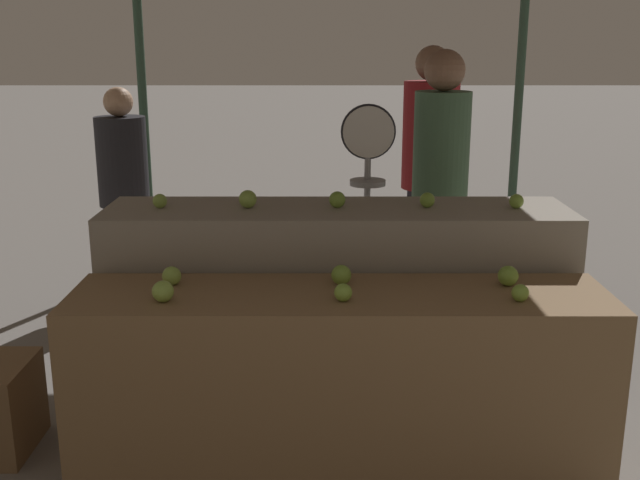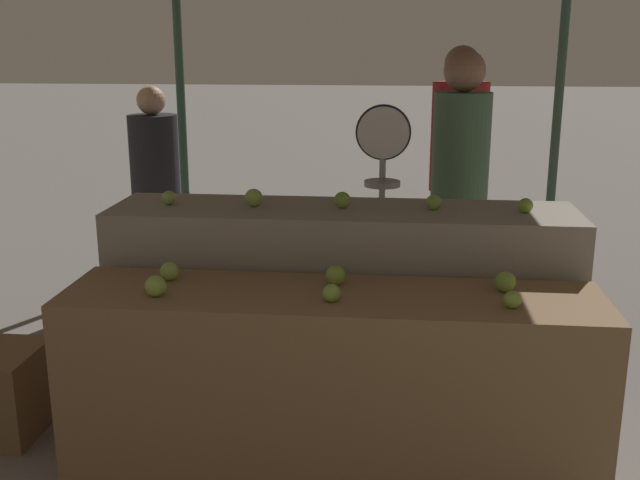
{
  "view_description": "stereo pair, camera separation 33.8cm",
  "coord_description": "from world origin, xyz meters",
  "px_view_note": "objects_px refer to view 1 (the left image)",
  "views": [
    {
      "loc": [
        -0.08,
        -2.97,
        1.84
      ],
      "look_at": [
        -0.08,
        0.3,
        0.97
      ],
      "focal_mm": 42.0,
      "sensor_mm": 36.0,
      "label": 1
    },
    {
      "loc": [
        0.25,
        -2.95,
        1.84
      ],
      "look_at": [
        -0.08,
        0.3,
        0.97
      ],
      "focal_mm": 42.0,
      "sensor_mm": 36.0,
      "label": 2
    }
  ],
  "objects_px": {
    "produce_scale": "(366,177)",
    "person_customer_right": "(428,159)",
    "person_customer_left": "(122,182)",
    "person_vendor_at_scale": "(439,179)"
  },
  "relations": [
    {
      "from": "produce_scale",
      "to": "person_customer_right",
      "type": "height_order",
      "value": "person_customer_right"
    },
    {
      "from": "person_customer_right",
      "to": "produce_scale",
      "type": "bearing_deg",
      "value": 73.46
    },
    {
      "from": "produce_scale",
      "to": "person_customer_left",
      "type": "distance_m",
      "value": 1.98
    },
    {
      "from": "person_vendor_at_scale",
      "to": "person_customer_right",
      "type": "xyz_separation_m",
      "value": [
        0.05,
        0.82,
        -0.01
      ]
    },
    {
      "from": "person_customer_left",
      "to": "person_customer_right",
      "type": "xyz_separation_m",
      "value": [
        2.14,
        -0.03,
        0.17
      ]
    },
    {
      "from": "person_vendor_at_scale",
      "to": "person_customer_left",
      "type": "height_order",
      "value": "person_vendor_at_scale"
    },
    {
      "from": "produce_scale",
      "to": "person_customer_right",
      "type": "distance_m",
      "value": 1.16
    },
    {
      "from": "produce_scale",
      "to": "person_customer_right",
      "type": "bearing_deg",
      "value": 64.66
    },
    {
      "from": "produce_scale",
      "to": "person_vendor_at_scale",
      "type": "distance_m",
      "value": 0.5
    },
    {
      "from": "person_vendor_at_scale",
      "to": "person_customer_right",
      "type": "height_order",
      "value": "person_customer_right"
    }
  ]
}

